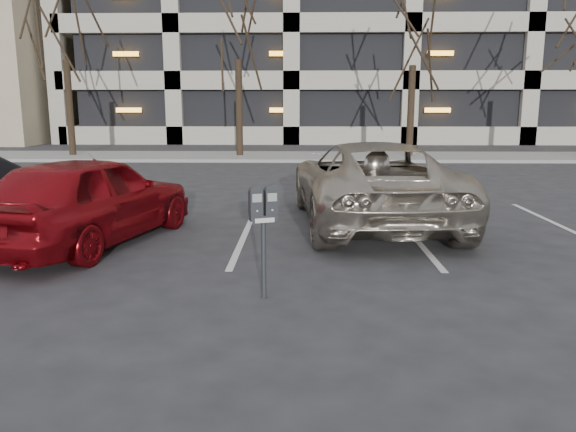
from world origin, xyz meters
TOP-DOWN VIEW (x-y plane):
  - ground at (0.00, 0.00)m, footprint 140.00×140.00m
  - sidewalk at (0.00, 16.00)m, footprint 80.00×4.00m
  - stall_lines at (-1.40, 2.30)m, footprint 16.90×5.20m
  - parking_garage at (12.00, 33.84)m, footprint 52.00×20.00m
  - tree_c at (4.00, 16.00)m, footprint 3.64×3.64m
  - parking_meter at (-0.87, -1.29)m, footprint 0.34×0.22m
  - suv_silver at (0.81, 2.84)m, footprint 2.87×5.56m
  - car_red at (-3.73, 1.17)m, footprint 2.67×4.45m

SIDE VIEW (x-z plane):
  - ground at x=0.00m, z-range 0.00..0.00m
  - stall_lines at x=-1.40m, z-range 0.00..0.01m
  - sidewalk at x=0.00m, z-range 0.00..0.12m
  - car_red at x=-3.73m, z-range 0.00..1.42m
  - suv_silver at x=0.81m, z-range 0.00..1.50m
  - parking_meter at x=-0.87m, z-range 0.33..1.58m
  - tree_c at x=4.00m, z-range 1.84..10.11m
  - parking_garage at x=12.00m, z-range -0.24..18.76m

